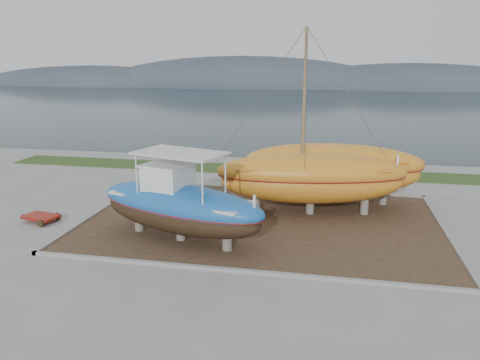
% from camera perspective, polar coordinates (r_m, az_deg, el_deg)
% --- Properties ---
extents(ground, '(140.00, 140.00, 0.00)m').
position_cam_1_polar(ground, '(20.97, 1.00, -8.76)').
color(ground, gray).
rests_on(ground, ground).
extents(dirt_patch, '(18.00, 12.00, 0.06)m').
position_cam_1_polar(dirt_patch, '(24.64, 2.66, -5.06)').
color(dirt_patch, '#422D1E').
rests_on(dirt_patch, ground).
extents(curb_frame, '(18.60, 12.60, 0.15)m').
position_cam_1_polar(curb_frame, '(24.62, 2.66, -4.96)').
color(curb_frame, gray).
rests_on(curb_frame, ground).
extents(grass_strip, '(44.00, 3.00, 0.08)m').
position_cam_1_polar(grass_strip, '(35.59, 5.44, 1.11)').
color(grass_strip, '#284219').
rests_on(grass_strip, ground).
extents(sea, '(260.00, 100.00, 0.04)m').
position_cam_1_polar(sea, '(89.40, 9.11, 9.12)').
color(sea, '#15252B').
rests_on(sea, ground).
extents(mountain_ridge, '(200.00, 36.00, 20.00)m').
position_cam_1_polar(mountain_ridge, '(144.23, 10.04, 11.12)').
color(mountain_ridge, '#333D49').
rests_on(mountain_ridge, ground).
extents(blue_caique, '(9.14, 5.24, 4.20)m').
position_cam_1_polar(blue_caique, '(21.67, -7.36, -2.03)').
color(blue_caique, '#1C5FB2').
rests_on(blue_caique, dirt_patch).
extents(white_dinghy, '(4.32, 2.02, 1.25)m').
position_cam_1_polar(white_dinghy, '(27.30, -8.82, -1.79)').
color(white_dinghy, white).
rests_on(white_dinghy, dirt_patch).
extents(orange_sailboat, '(10.59, 4.65, 9.82)m').
position_cam_1_polar(orange_sailboat, '(24.94, 8.94, 6.72)').
color(orange_sailboat, orange).
rests_on(orange_sailboat, dirt_patch).
extents(orange_bare_hull, '(10.42, 3.42, 3.39)m').
position_cam_1_polar(orange_bare_hull, '(27.92, 11.18, 0.73)').
color(orange_bare_hull, orange).
rests_on(orange_bare_hull, dirt_patch).
extents(red_trailer, '(2.80, 1.76, 0.37)m').
position_cam_1_polar(red_trailer, '(26.68, -23.08, -4.35)').
color(red_trailer, '#9C1F11').
rests_on(red_trailer, ground).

